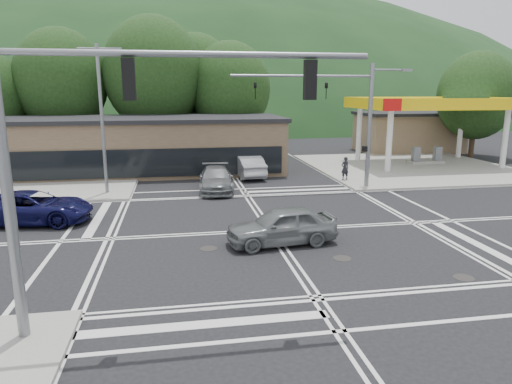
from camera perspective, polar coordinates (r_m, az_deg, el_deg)
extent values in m
plane|color=black|center=(21.19, 1.82, -4.82)|extent=(120.00, 120.00, 0.00)
cube|color=gray|center=(40.19, 18.71, 2.98)|extent=(16.00, 16.00, 0.15)
cube|color=gray|center=(36.99, -26.82, 1.49)|extent=(16.00, 16.00, 0.15)
cylinder|color=silver|center=(36.74, 16.32, 6.11)|extent=(0.44, 0.44, 5.00)
cylinder|color=silver|center=(42.18, 12.74, 7.08)|extent=(0.44, 0.44, 5.00)
cylinder|color=silver|center=(42.10, 28.70, 5.84)|extent=(0.44, 0.44, 5.00)
cylinder|color=silver|center=(46.93, 24.18, 6.82)|extent=(0.44, 0.44, 5.00)
cube|color=silver|center=(41.57, 21.03, 10.36)|extent=(12.00, 8.00, 0.60)
cube|color=yellow|center=(38.18, 24.11, 9.97)|extent=(12.20, 0.25, 0.90)
cube|color=yellow|center=(45.06, 18.41, 10.66)|extent=(12.20, 0.25, 0.90)
cube|color=yellow|center=(38.87, 13.27, 10.75)|extent=(0.25, 8.20, 0.90)
cube|color=yellow|center=(44.92, 27.72, 9.87)|extent=(0.25, 8.20, 0.90)
cube|color=red|center=(35.30, 16.68, 10.40)|extent=(1.40, 0.12, 0.90)
cube|color=gray|center=(42.01, 20.49, 3.48)|extent=(3.00, 1.00, 0.30)
cube|color=slate|center=(41.41, 19.36, 4.42)|extent=(0.60, 0.50, 1.30)
cube|color=slate|center=(42.42, 21.73, 4.42)|extent=(0.60, 0.50, 1.30)
cube|color=#846B4F|center=(51.07, 18.50, 6.98)|extent=(10.00, 6.00, 3.80)
cube|color=brown|center=(37.25, -15.85, 5.44)|extent=(24.00, 8.00, 4.00)
ellipsoid|color=#183618|center=(110.05, -7.81, 9.20)|extent=(252.00, 126.00, 140.00)
cylinder|color=#382619|center=(45.06, -22.65, 6.66)|extent=(0.50, 0.50, 4.84)
ellipsoid|color=black|center=(44.90, -23.17, 12.66)|extent=(8.00, 8.00, 9.20)
cylinder|color=#382619|center=(43.99, -12.39, 7.50)|extent=(0.50, 0.50, 5.28)
ellipsoid|color=black|center=(43.85, -12.71, 14.22)|extent=(9.00, 9.00, 10.35)
cylinder|color=#382619|center=(44.28, -3.21, 7.23)|extent=(0.50, 0.50, 4.40)
ellipsoid|color=black|center=(44.09, -3.28, 12.80)|extent=(7.60, 7.60, 8.74)
cylinder|color=#382619|center=(48.00, -7.37, 7.83)|extent=(0.50, 0.50, 4.84)
ellipsoid|color=black|center=(47.84, -7.54, 13.48)|extent=(8.40, 8.40, 9.66)
cylinder|color=#382619|center=(48.92, 25.44, 6.29)|extent=(0.50, 0.50, 3.96)
ellipsoid|color=black|center=(48.73, 25.87, 10.81)|extent=(7.20, 7.20, 8.28)
cylinder|color=slate|center=(29.18, -18.68, 8.34)|extent=(0.20, 0.20, 9.00)
cylinder|color=slate|center=(29.22, -19.28, 16.57)|extent=(2.20, 0.12, 0.12)
cube|color=slate|center=(29.07, -17.05, 16.74)|extent=(0.60, 0.25, 0.15)
cylinder|color=slate|center=(30.67, 13.98, 7.86)|extent=(0.28, 0.28, 8.00)
cylinder|color=slate|center=(29.08, 5.92, 14.24)|extent=(9.00, 0.16, 0.16)
imported|color=black|center=(29.50, 8.76, 12.39)|extent=(0.16, 0.20, 1.00)
imported|color=black|center=(28.40, -0.10, 12.53)|extent=(0.16, 0.20, 1.00)
cylinder|color=slate|center=(31.11, 16.44, 14.43)|extent=(2.40, 0.12, 0.12)
cube|color=slate|center=(31.61, 18.28, 14.28)|extent=(0.70, 0.30, 0.15)
cube|color=black|center=(30.71, 13.42, 5.27)|extent=(0.25, 0.30, 0.35)
cylinder|color=slate|center=(12.51, -28.68, 0.24)|extent=(0.28, 0.28, 8.00)
cylinder|color=slate|center=(11.63, -8.10, 16.71)|extent=(9.00, 0.16, 0.16)
cube|color=black|center=(11.64, -15.61, 13.42)|extent=(0.30, 0.25, 1.00)
cube|color=black|center=(12.09, 6.78, 13.73)|extent=(0.30, 0.25, 1.00)
imported|color=#0D0D39|center=(24.65, -26.20, -1.75)|extent=(5.89, 3.21, 1.57)
imported|color=slate|center=(19.19, 3.20, -4.23)|extent=(4.82, 2.37, 1.58)
imported|color=#9A9CA1|center=(34.10, -1.10, 3.30)|extent=(2.22, 5.13, 1.64)
imported|color=silver|center=(40.16, 1.66, 4.50)|extent=(1.74, 4.04, 1.36)
imported|color=slate|center=(29.43, -5.01, 1.62)|extent=(2.46, 5.33, 1.51)
imported|color=black|center=(32.77, 11.06, 2.93)|extent=(0.65, 0.48, 1.63)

